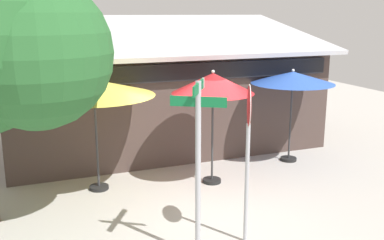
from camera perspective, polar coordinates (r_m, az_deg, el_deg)
ground_plane at (r=9.51m, az=1.69°, el=-11.41°), size 28.00×28.00×0.10m
cafe_building at (r=13.59m, az=-4.01°, el=3.21°), size 9.43×4.99×3.88m
street_sign_post at (r=7.06m, az=0.79°, el=-4.12°), size 0.77×0.83×2.95m
stop_sign at (r=7.56m, az=7.20°, el=-2.08°), size 0.31×0.66×2.82m
patio_umbrella_mustard_left at (r=9.98m, az=-12.44°, el=3.97°), size 2.69×2.69×2.62m
patio_umbrella_crimson_center at (r=10.18m, az=2.69°, el=4.60°), size 1.91×1.91×2.71m
patio_umbrella_royal_blue_right at (r=12.09m, az=12.76°, el=5.19°), size 2.20×2.20×2.53m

